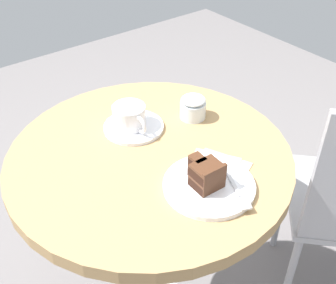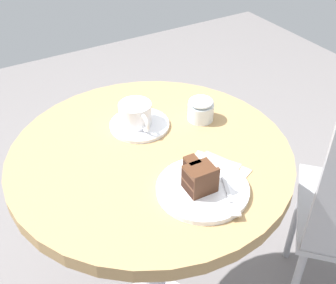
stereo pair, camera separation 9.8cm
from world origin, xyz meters
The scene contains 9 objects.
cafe_table centered at (0.00, 0.00, 0.62)m, with size 0.69×0.69×0.75m.
saucer centered at (-0.11, 0.03, 0.76)m, with size 0.16×0.16×0.01m.
coffee_cup centered at (-0.11, 0.02, 0.79)m, with size 0.12×0.08×0.06m.
teaspoon centered at (-0.15, 0.04, 0.76)m, with size 0.05×0.11×0.00m.
cake_plate centered at (0.18, 0.03, 0.76)m, with size 0.20×0.20×0.01m.
cake_slice centered at (0.18, 0.02, 0.79)m, with size 0.08×0.06×0.06m.
fork centered at (0.23, 0.06, 0.77)m, with size 0.15×0.08×0.00m.
napkin centered at (0.15, 0.08, 0.75)m, with size 0.17×0.16×0.00m.
sugar_pot centered at (-0.05, 0.18, 0.78)m, with size 0.07×0.07×0.06m.
Camera 2 is at (0.71, -0.37, 1.39)m, focal length 45.00 mm.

